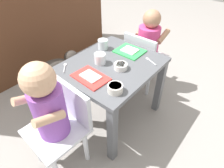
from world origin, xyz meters
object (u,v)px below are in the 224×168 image
Objects in this scene: food_tray_right at (129,51)px; spoon_by_right_tray at (65,67)px; water_cup_right at (103,45)px; spoon_by_left_tray at (150,60)px; food_tray_left at (90,77)px; veggie_bowl_far at (115,88)px; veggie_bowl_near at (121,66)px; water_cup_left at (100,59)px; seated_child_right at (147,43)px; seated_child_left at (52,109)px; dog at (56,70)px; dining_table at (112,75)px.

food_tray_right reaches higher than spoon_by_right_tray.
water_cup_right reaches higher than spoon_by_left_tray.
food_tray_right is at bearing -25.52° from spoon_by_right_tray.
food_tray_left is 0.18m from veggie_bowl_far.
spoon_by_left_tray is (0.18, -0.09, -0.01)m from veggie_bowl_near.
spoon_by_left_tray is (0.21, -0.22, -0.02)m from water_cup_left.
veggie_bowl_near is 0.82× the size of spoon_by_left_tray.
food_tray_left is (-0.64, -0.02, 0.06)m from seated_child_right.
seated_child_left is 3.42× the size of food_tray_left.
water_cup_right reaches higher than veggie_bowl_far.
food_tray_right is 0.23m from water_cup_left.
seated_child_right is 0.69m from spoon_by_right_tray.
veggie_bowl_far is at bearing -150.25° from veggie_bowl_near.
spoon_by_left_tray is at bearing -69.88° from dog.
dining_table is at bearing -55.68° from water_cup_left.
food_tray_right is (0.64, 0.01, 0.03)m from seated_child_left.
spoon_by_left_tray is (0.17, -0.16, 0.09)m from dining_table.
water_cup_right is (0.29, 0.16, 0.02)m from food_tray_left.
seated_child_left reaches higher than veggie_bowl_far.
spoon_by_left_tray reaches higher than dining_table.
seated_child_left reaches higher than dining_table.
dog is at bearing 110.12° from spoon_by_left_tray.
food_tray_left is at bearing 156.50° from veggie_bowl_near.
spoon_by_right_tray is at bearing -111.74° from dog.
seated_child_left is 8.87× the size of veggie_bowl_far.
seated_child_right is 9.95× the size of water_cup_right.
food_tray_right is 0.44m from spoon_by_right_tray.
veggie_bowl_far is (-0.64, -0.19, 0.07)m from seated_child_right.
dog is 0.43m from spoon_by_right_tray.
veggie_bowl_near is at bearing -168.77° from seated_child_right.
water_cup_right is 0.26m from veggie_bowl_near.
water_cup_right is at bearing 36.14° from water_cup_left.
dining_table is 0.21m from food_tray_right.
spoon_by_left_tray and spoon_by_right_tray have the same top height.
seated_child_right is 1.50× the size of dog.
veggie_bowl_far is at bearing -122.00° from water_cup_left.
veggie_bowl_near reaches higher than spoon_by_left_tray.
veggie_bowl_near reaches higher than dining_table.
water_cup_left reaches higher than food_tray_left.
dog is 5.47× the size of spoon_by_right_tray.
food_tray_left is (0.27, 0.01, 0.03)m from seated_child_left.
spoon_by_right_tray is at bearing 175.32° from water_cup_right.
water_cup_right is 0.45m from veggie_bowl_far.
veggie_bowl_far is (-0.11, -0.70, 0.26)m from dog.
seated_child_right reaches higher than dog.
water_cup_right is 0.34m from spoon_by_left_tray.
seated_child_left is 10.08× the size of water_cup_left.
dining_table is 1.34× the size of dog.
dog is at bearing 96.51° from veggie_bowl_near.
veggie_bowl_near is (0.03, -0.13, -0.01)m from water_cup_left.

